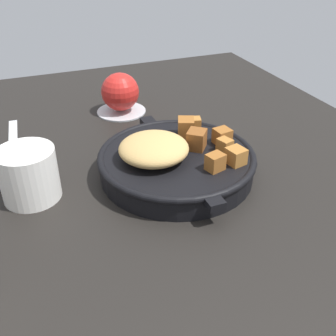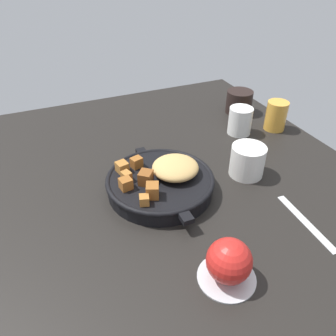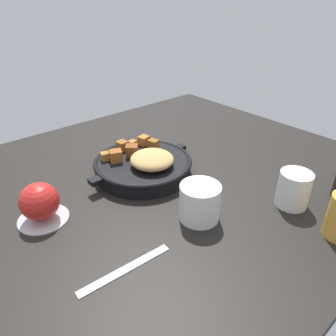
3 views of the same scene
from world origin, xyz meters
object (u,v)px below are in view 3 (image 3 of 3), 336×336
(cast_iron_skillet, at_px, (142,165))
(red_apple, at_px, (39,202))
(butter_knife, at_px, (125,269))
(white_creamer_pitcher, at_px, (294,189))
(ceramic_mug_white, at_px, (200,202))

(cast_iron_skillet, bearing_deg, red_apple, 2.52)
(red_apple, xyz_separation_m, butter_knife, (-0.05, 0.23, -0.04))
(white_creamer_pitcher, bearing_deg, ceramic_mug_white, -28.57)
(red_apple, xyz_separation_m, white_creamer_pitcher, (-0.44, 0.32, -0.00))
(cast_iron_skillet, relative_size, red_apple, 3.71)
(cast_iron_skillet, distance_m, red_apple, 0.27)
(red_apple, height_order, white_creamer_pitcher, red_apple)
(cast_iron_skillet, relative_size, butter_knife, 1.66)
(cast_iron_skillet, bearing_deg, butter_knife, 47.75)
(cast_iron_skillet, height_order, butter_knife, cast_iron_skillet)
(red_apple, distance_m, butter_knife, 0.24)
(white_creamer_pitcher, relative_size, ceramic_mug_white, 0.96)
(white_creamer_pitcher, xyz_separation_m, ceramic_mug_white, (0.19, -0.10, -0.00))
(cast_iron_skillet, distance_m, ceramic_mug_white, 0.22)
(ceramic_mug_white, bearing_deg, cast_iron_skillet, -94.62)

